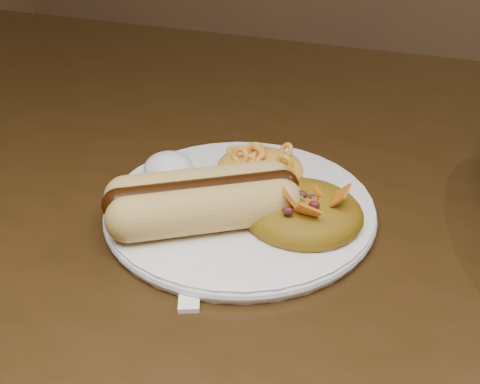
% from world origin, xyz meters
% --- Properties ---
extents(table, '(1.60, 0.90, 0.75)m').
position_xyz_m(table, '(0.00, 0.00, 0.66)').
color(table, black).
rests_on(table, floor).
extents(plate, '(0.24, 0.24, 0.01)m').
position_xyz_m(plate, '(-0.08, -0.06, 0.76)').
color(plate, white).
rests_on(plate, table).
extents(hotdog, '(0.13, 0.13, 0.04)m').
position_xyz_m(hotdog, '(-0.10, -0.09, 0.78)').
color(hotdog, tan).
rests_on(hotdog, plate).
extents(mac_and_cheese, '(0.10, 0.09, 0.03)m').
position_xyz_m(mac_and_cheese, '(-0.08, -0.00, 0.78)').
color(mac_and_cheese, yellow).
rests_on(mac_and_cheese, plate).
extents(sour_cream, '(0.06, 0.06, 0.03)m').
position_xyz_m(sour_cream, '(-0.16, -0.04, 0.78)').
color(sour_cream, white).
rests_on(sour_cream, plate).
extents(taco_salad, '(0.10, 0.10, 0.04)m').
position_xyz_m(taco_salad, '(-0.02, -0.07, 0.78)').
color(taco_salad, '#AF4102').
rests_on(taco_salad, plate).
extents(fork, '(0.08, 0.15, 0.00)m').
position_xyz_m(fork, '(-0.09, -0.14, 0.75)').
color(fork, white).
rests_on(fork, table).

